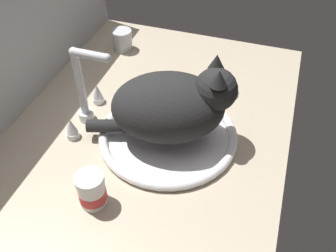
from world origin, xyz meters
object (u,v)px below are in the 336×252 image
Objects in this scene: faucet at (85,94)px; pill_bottle at (92,191)px; cat at (175,105)px; sink_basin at (168,135)px; metal_jar at (122,40)px.

pill_bottle is (-23.23, -12.90, -4.46)cm from faucet.
faucet is at bearing 91.27° from cat.
pill_bottle is (-23.23, 8.87, 2.95)cm from sink_basin.
faucet is at bearing -171.36° from metal_jar.
pill_bottle is at bearing -162.56° from metal_jar.
pill_bottle reaches higher than sink_basin.
pill_bottle is at bearing 156.11° from cat.
sink_basin is 25.04cm from pill_bottle.
faucet is 26.95cm from pill_bottle.
faucet is at bearing 29.05° from pill_bottle.
metal_jar reaches higher than sink_basin.
metal_jar is at bearing 17.44° from pill_bottle.
pill_bottle reaches higher than metal_jar.
metal_jar is (34.03, 28.67, -7.28)cm from cat.
faucet is 0.62× the size of cat.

